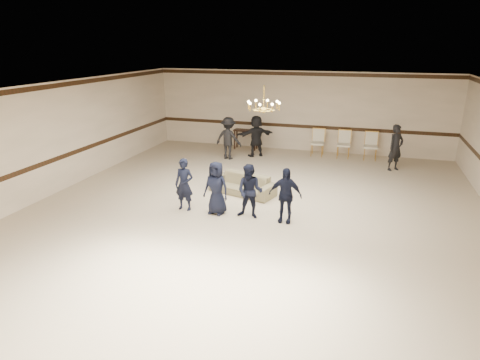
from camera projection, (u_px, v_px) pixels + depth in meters
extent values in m
cube|color=#C3B296|center=(253.00, 212.00, 10.90)|extent=(12.00, 14.00, 0.01)
cube|color=#2E2019|center=(254.00, 89.00, 9.88)|extent=(12.00, 14.00, 0.01)
cube|color=beige|center=(299.00, 111.00, 16.74)|extent=(12.00, 0.01, 3.20)
cube|color=beige|center=(65.00, 328.00, 4.05)|extent=(12.00, 0.01, 3.20)
cube|color=beige|center=(56.00, 138.00, 12.07)|extent=(0.01, 14.00, 3.20)
cube|color=black|center=(298.00, 126.00, 16.91)|extent=(12.00, 0.02, 0.14)
cube|color=black|center=(301.00, 74.00, 16.25)|extent=(12.00, 0.02, 0.14)
imported|color=black|center=(184.00, 185.00, 10.88)|extent=(0.52, 0.34, 1.40)
imported|color=black|center=(216.00, 188.00, 10.63)|extent=(0.74, 0.54, 1.40)
imported|color=black|center=(250.00, 191.00, 10.38)|extent=(0.70, 0.56, 1.40)
imported|color=black|center=(285.00, 195.00, 10.12)|extent=(0.82, 0.34, 1.40)
imported|color=#817656|center=(242.00, 184.00, 12.18)|extent=(2.10, 1.29, 0.57)
imported|color=black|center=(228.00, 138.00, 15.66)|extent=(1.11, 0.74, 1.61)
imported|color=black|center=(256.00, 136.00, 16.04)|extent=(1.48, 1.26, 1.61)
imported|color=black|center=(396.00, 148.00, 14.26)|extent=(0.70, 0.67, 1.61)
cube|color=black|center=(246.00, 139.00, 17.24)|extent=(0.99, 0.43, 0.82)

